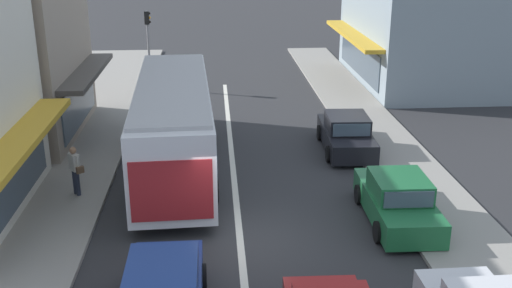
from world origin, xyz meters
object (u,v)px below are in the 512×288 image
(parked_sedan_kerb_second, at_px, (397,201))
(pedestrian_with_handbag_near, at_px, (75,168))
(city_bus, at_px, (174,120))
(parked_sedan_kerb_third, at_px, (346,134))
(traffic_light_downstreet, at_px, (148,37))

(parked_sedan_kerb_second, height_order, pedestrian_with_handbag_near, pedestrian_with_handbag_near)
(city_bus, distance_m, pedestrian_with_handbag_near, 3.89)
(parked_sedan_kerb_second, relative_size, parked_sedan_kerb_third, 0.99)
(city_bus, bearing_deg, pedestrian_with_handbag_near, -143.13)
(city_bus, bearing_deg, traffic_light_downstreet, 99.44)
(city_bus, xyz_separation_m, pedestrian_with_handbag_near, (-3.04, -2.28, -0.81))
(city_bus, height_order, parked_sedan_kerb_second, city_bus)
(traffic_light_downstreet, xyz_separation_m, pedestrian_with_handbag_near, (-1.07, -14.12, -1.79))
(traffic_light_downstreet, bearing_deg, parked_sedan_kerb_third, -50.30)
(city_bus, distance_m, parked_sedan_kerb_second, 8.30)
(traffic_light_downstreet, bearing_deg, city_bus, -80.56)
(city_bus, bearing_deg, parked_sedan_kerb_second, -34.13)
(city_bus, distance_m, parked_sedan_kerb_third, 6.87)
(traffic_light_downstreet, height_order, pedestrian_with_handbag_near, traffic_light_downstreet)
(parked_sedan_kerb_second, relative_size, traffic_light_downstreet, 1.01)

